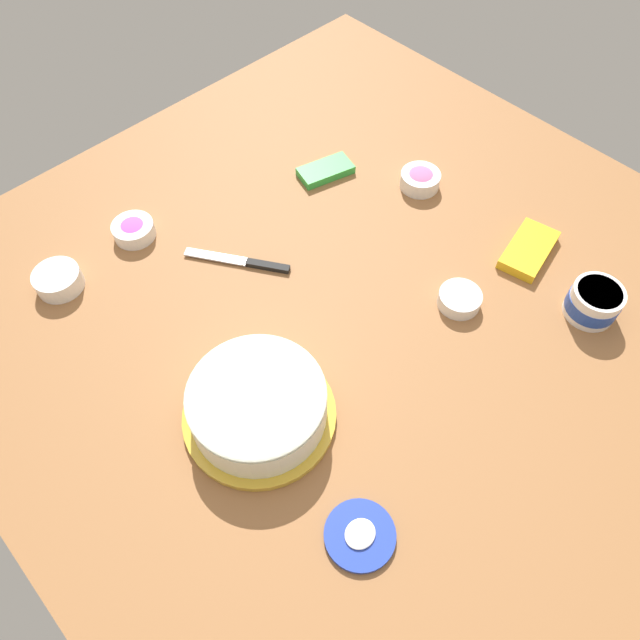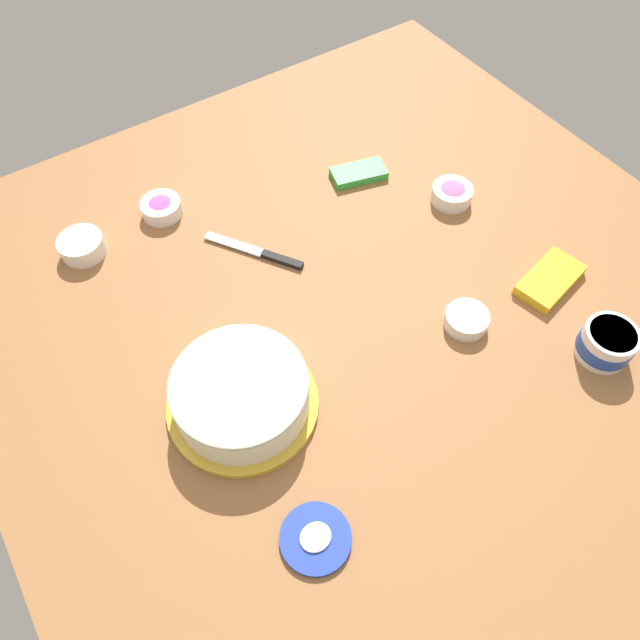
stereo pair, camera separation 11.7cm
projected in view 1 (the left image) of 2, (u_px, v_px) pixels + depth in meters
The scene contains 11 objects.
ground_plane at pixel (348, 289), 1.26m from camera, with size 1.54×1.54×0.00m, color #936038.
frosted_cake at pixel (258, 405), 1.06m from camera, with size 0.28×0.28×0.10m.
frosting_tub at pixel (594, 302), 1.20m from camera, with size 0.10×0.10×0.07m.
frosting_tub_lid at pixel (360, 535), 0.97m from camera, with size 0.12×0.12×0.02m.
spreading_knife at pixel (246, 262), 1.30m from camera, with size 0.15×0.21×0.01m.
sprinkle_bowl_orange at pixel (58, 280), 1.25m from camera, with size 0.10×0.10×0.04m.
sprinkle_bowl_rainbow at pixel (133, 229), 1.33m from camera, with size 0.09×0.09×0.04m.
sprinkle_bowl_pink at pixel (420, 179), 1.42m from camera, with size 0.09×0.09×0.04m.
sprinkle_bowl_green at pixel (460, 299), 1.23m from camera, with size 0.09×0.09×0.03m.
candy_box_lower at pixel (529, 250), 1.31m from camera, with size 0.15×0.08×0.02m, color yellow.
candy_box_upper at pixel (326, 171), 1.46m from camera, with size 0.13×0.07×0.02m, color green.
Camera 1 is at (-0.58, -0.51, 1.00)m, focal length 33.61 mm.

